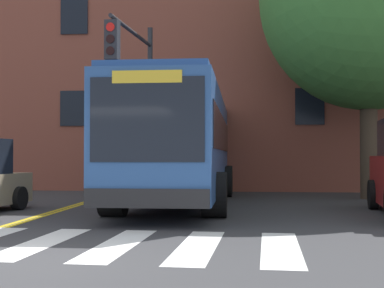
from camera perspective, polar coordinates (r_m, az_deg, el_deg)
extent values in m
plane|color=#38383A|center=(7.41, -19.21, -12.03)|extent=(120.00, 120.00, 0.00)
cube|color=white|center=(9.01, -15.69, -10.08)|extent=(0.73, 3.16, 0.01)
cube|color=white|center=(8.59, -7.86, -10.55)|extent=(0.73, 3.16, 0.01)
cube|color=white|center=(8.34, 0.62, -10.85)|extent=(0.73, 3.16, 0.01)
cube|color=white|center=(8.28, 9.43, -10.90)|extent=(0.73, 3.16, 0.01)
cube|color=gold|center=(22.87, -6.58, -4.71)|extent=(0.12, 36.00, 0.01)
cube|color=gold|center=(22.84, -6.19, -4.72)|extent=(0.12, 36.00, 0.01)
cube|color=#2D5699|center=(15.62, -1.19, 0.08)|extent=(2.43, 11.23, 2.68)
cube|color=black|center=(15.53, 3.29, 1.08)|extent=(0.03, 10.33, 0.96)
cube|color=black|center=(15.81, -5.59, 1.05)|extent=(0.03, 10.33, 0.96)
cube|color=black|center=(10.07, -4.84, 2.64)|extent=(2.18, 0.03, 1.61)
cube|color=yellow|center=(10.15, -4.83, 7.18)|extent=(1.33, 0.03, 0.24)
cube|color=#232326|center=(10.05, -4.88, -5.81)|extent=(2.37, 0.10, 0.36)
cube|color=#294E89|center=(15.71, -1.19, 5.27)|extent=(2.28, 10.78, 0.16)
cylinder|color=black|center=(12.08, 2.39, -5.43)|extent=(0.56, 1.03, 1.03)
cylinder|color=black|center=(12.41, -8.37, -5.30)|extent=(0.56, 1.03, 1.03)
cylinder|color=black|center=(18.07, 3.37, -4.03)|extent=(0.56, 1.03, 1.03)
cylinder|color=black|center=(18.29, -3.90, -3.99)|extent=(0.56, 1.03, 1.03)
cylinder|color=black|center=(19.17, 3.49, -3.87)|extent=(0.56, 1.03, 1.03)
cylinder|color=black|center=(19.38, -3.37, -3.84)|extent=(0.56, 1.03, 1.03)
cylinder|color=black|center=(14.48, -17.98, -5.51)|extent=(0.27, 0.62, 0.60)
cylinder|color=black|center=(14.71, 18.75, -5.13)|extent=(0.31, 0.78, 0.76)
cylinder|color=#28282D|center=(17.14, -4.50, 3.29)|extent=(0.16, 0.16, 5.49)
cylinder|color=#28282D|center=(15.66, -6.35, 11.77)|extent=(0.47, 3.78, 0.11)
cube|color=#28282D|center=(13.92, -8.50, 10.90)|extent=(0.36, 0.31, 1.00)
cylinder|color=red|center=(13.84, -8.71, 12.24)|extent=(0.22, 0.05, 0.22)
cylinder|color=black|center=(13.78, -8.71, 11.03)|extent=(0.22, 0.05, 0.22)
cylinder|color=black|center=(13.72, -8.72, 9.80)|extent=(0.22, 0.05, 0.22)
cylinder|color=#4C3D2D|center=(18.14, 18.34, -0.17)|extent=(0.55, 0.55, 3.42)
cube|color=brown|center=(25.63, 0.70, 10.33)|extent=(34.54, 8.80, 13.07)
cube|color=black|center=(21.72, -12.49, 3.74)|extent=(1.10, 0.06, 1.40)
cube|color=black|center=(20.85, 12.45, 3.95)|extent=(1.10, 0.06, 1.40)
cube|color=black|center=(22.34, -12.45, 13.13)|extent=(1.10, 0.06, 1.40)
cube|color=black|center=(21.49, 12.40, 13.71)|extent=(1.10, 0.06, 1.40)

